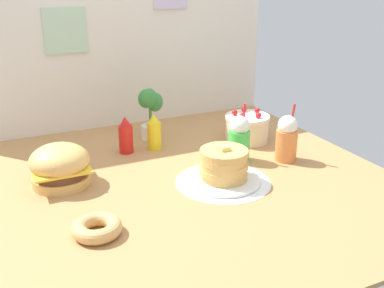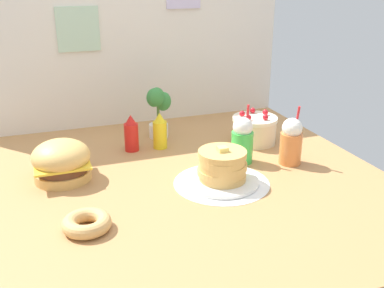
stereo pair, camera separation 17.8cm
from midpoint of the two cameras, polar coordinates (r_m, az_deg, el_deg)
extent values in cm
cube|color=#B27F4C|center=(218.32, -3.55, -4.90)|extent=(196.76, 190.95, 2.00)
cube|color=silver|center=(289.63, -10.89, 12.83)|extent=(196.76, 3.00, 109.09)
cube|color=#B2D1B2|center=(280.67, -17.37, 13.40)|extent=(24.72, 1.20, 25.87)
cylinder|color=white|center=(216.32, 1.57, -4.78)|extent=(45.32, 45.32, 0.40)
cylinder|color=#DBA859|center=(224.68, -18.23, -4.28)|extent=(26.78, 26.78, 4.64)
cylinder|color=#59331E|center=(223.01, -18.35, -3.33)|extent=(24.64, 24.64, 3.61)
cube|color=yellow|center=(222.10, -18.42, -2.78)|extent=(25.44, 25.44, 1.03)
ellipsoid|color=#E5B260|center=(220.87, -18.51, -2.02)|extent=(27.32, 27.32, 15.45)
cylinder|color=white|center=(215.89, 1.57, -4.54)|extent=(35.02, 35.02, 1.55)
cylinder|color=#E0AD5B|center=(215.29, 1.67, -3.97)|extent=(22.06, 22.06, 2.88)
cylinder|color=#E0AD5B|center=(214.08, 1.51, -3.27)|extent=(22.61, 22.61, 2.88)
cylinder|color=#E0AD5B|center=(212.66, 1.75, -2.59)|extent=(22.24, 22.24, 2.88)
cylinder|color=#E0AD5B|center=(210.93, 1.61, -1.94)|extent=(21.34, 21.34, 2.88)
cylinder|color=#E0AD5B|center=(210.56, 1.61, -1.14)|extent=(22.58, 22.58, 2.88)
cube|color=#F7E072|center=(209.35, 1.61, -0.54)|extent=(4.53, 4.53, 2.06)
cylinder|color=beige|center=(265.98, 4.99, 1.76)|extent=(24.72, 24.72, 13.39)
cylinder|color=#F4EACC|center=(263.51, 5.04, 3.34)|extent=(25.71, 25.71, 2.06)
sphere|color=red|center=(267.43, 6.27, 4.16)|extent=(3.30, 3.30, 3.30)
sphere|color=red|center=(269.56, 4.67, 4.36)|extent=(3.30, 3.30, 3.30)
sphere|color=red|center=(262.66, 3.44, 3.94)|extent=(3.30, 3.30, 3.30)
sphere|color=red|center=(256.43, 4.29, 3.48)|extent=(3.30, 3.30, 3.30)
sphere|color=red|center=(258.49, 6.36, 3.56)|extent=(3.30, 3.30, 3.30)
cylinder|color=red|center=(251.56, -10.28, 0.57)|extent=(7.83, 7.83, 15.45)
cone|color=red|center=(248.17, -10.43, 2.80)|extent=(6.26, 6.26, 5.15)
cylinder|color=yellow|center=(254.21, -6.74, 1.00)|extent=(7.83, 7.83, 15.45)
cone|color=yellow|center=(250.86, -6.84, 3.20)|extent=(6.26, 6.26, 5.15)
cylinder|color=green|center=(237.66, 3.75, -0.23)|extent=(11.33, 11.33, 16.48)
sphere|color=white|center=(233.84, 3.82, 2.29)|extent=(10.30, 10.30, 10.30)
cylinder|color=red|center=(233.82, 4.33, 3.14)|extent=(1.24, 2.69, 16.53)
cylinder|color=orange|center=(240.95, 9.66, -0.19)|extent=(11.33, 11.33, 16.48)
sphere|color=white|center=(237.19, 9.82, 2.30)|extent=(10.30, 10.30, 10.30)
cylinder|color=red|center=(237.39, 10.32, 3.13)|extent=(1.24, 3.93, 16.46)
torus|color=tan|center=(180.76, -14.63, -10.19)|extent=(19.16, 19.16, 5.77)
torus|color=#F2E5C6|center=(180.55, -14.65, -10.08)|extent=(18.29, 18.29, 4.90)
cylinder|color=white|center=(271.57, -7.04, 1.51)|extent=(11.33, 11.33, 8.24)
cylinder|color=#4C7238|center=(267.99, -7.15, 3.79)|extent=(1.65, 1.65, 14.42)
ellipsoid|color=#38843D|center=(267.90, -6.54, 5.20)|extent=(9.27, 6.18, 11.33)
ellipsoid|color=#38843D|center=(268.42, -7.71, 5.63)|extent=(9.27, 6.18, 11.33)
ellipsoid|color=#38843D|center=(261.68, -7.36, 5.71)|extent=(9.27, 6.18, 11.33)
camera|label=1|loc=(0.09, -92.33, -0.91)|focal=42.62mm
camera|label=2|loc=(0.09, 87.67, 0.91)|focal=42.62mm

